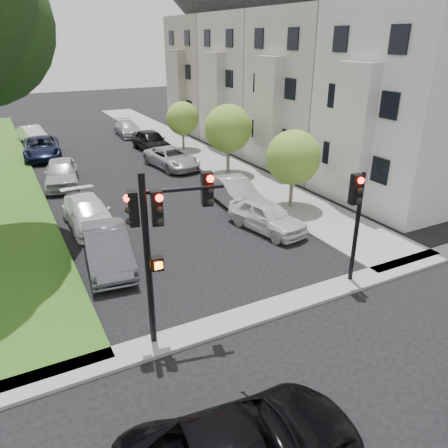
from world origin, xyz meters
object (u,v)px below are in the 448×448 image
car_parked_0 (267,216)px  car_parked_6 (88,213)px  car_parked_2 (172,158)px  car_parked_9 (33,135)px  small_tree_a (293,157)px  car_parked_3 (151,141)px  traffic_signal_main (160,229)px  small_tree_b (228,129)px  car_parked_8 (42,148)px  small_tree_c (183,118)px  car_cross_near (244,448)px  car_parked_7 (61,173)px  car_parked_4 (128,129)px  traffic_signal_secondary (356,209)px  car_parked_5 (107,248)px  car_parked_1 (234,192)px

car_parked_0 → car_parked_6: 8.39m
car_parked_2 → car_parked_9: (-7.59, 12.56, 0.01)m
small_tree_a → car_parked_3: (-2.27, 15.39, -1.94)m
car_parked_0 → car_parked_9: 25.64m
traffic_signal_main → small_tree_a: bearing=36.4°
small_tree_b → car_parked_8: (-10.14, 10.20, -2.23)m
small_tree_a → small_tree_b: bearing=90.0°
small_tree_c → car_parked_3: bearing=154.7°
car_parked_6 → small_tree_c: bearing=49.5°
car_parked_2 → car_parked_6: (-7.21, -7.64, -0.00)m
small_tree_c → car_cross_near: 28.06m
car_parked_7 → small_tree_c: bearing=34.9°
small_tree_a → car_parked_0: (-2.62, -1.75, -2.04)m
small_tree_c → car_parked_2: small_tree_c is taller
car_parked_4 → car_parked_6: size_ratio=0.97×
car_cross_near → car_parked_6: bearing=6.4°
small_tree_c → car_parked_6: (-9.82, -11.76, -1.84)m
small_tree_a → car_parked_0: 3.75m
small_tree_a → traffic_signal_secondary: traffic_signal_secondary is taller
car_parked_4 → small_tree_b: bearing=-78.7°
car_parked_2 → car_parked_4: 11.62m
traffic_signal_main → car_parked_5: bearing=94.2°
small_tree_c → car_parked_6: bearing=-129.9°
car_cross_near → car_parked_7: car_parked_7 is taller
car_parked_0 → car_parked_1: 3.60m
small_tree_a → traffic_signal_secondary: bearing=-109.9°
small_tree_a → car_parked_9: (-10.20, 22.75, -2.05)m
car_cross_near → car_parked_8: car_parked_8 is taller
car_parked_1 → car_parked_2: car_parked_1 is taller
small_tree_b → car_parked_6: size_ratio=0.96×
car_parked_7 → car_parked_6: bearing=-79.8°
car_parked_0 → car_parked_2: bearing=78.3°
small_tree_b → traffic_signal_main: 16.98m
small_tree_a → car_parked_9: size_ratio=0.99×
small_tree_a → car_parked_1: 3.59m
small_tree_a → car_parked_1: (-2.33, 1.84, -2.01)m
car_parked_0 → car_parked_5: size_ratio=0.89×
small_tree_b → small_tree_c: (0.00, 7.40, -0.48)m
traffic_signal_secondary → car_parked_6: bearing=126.8°
small_tree_c → car_parked_0: 16.37m
small_tree_b → traffic_signal_secondary: size_ratio=1.08×
car_parked_5 → car_parked_1: bearing=32.0°
car_parked_4 → small_tree_c: bearing=-70.6°
car_parked_5 → car_parked_9: (-0.21, 24.51, -0.08)m
car_parked_4 → car_parked_1: bearing=-87.6°
car_parked_2 → car_parked_5: size_ratio=1.06×
small_tree_c → car_parked_5: size_ratio=0.82×
small_tree_c → car_parked_6: size_ratio=0.81×
car_parked_9 → traffic_signal_secondary: bearing=-87.6°
small_tree_c → traffic_signal_secondary: 21.60m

